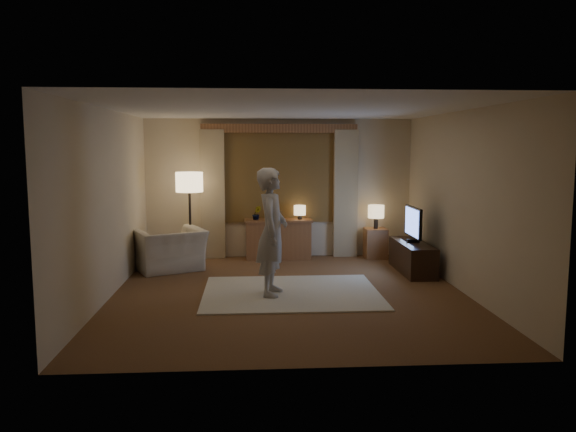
{
  "coord_description": "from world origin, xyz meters",
  "views": [
    {
      "loc": [
        -0.53,
        -7.82,
        2.09
      ],
      "look_at": [
        0.02,
        0.6,
        1.04
      ],
      "focal_mm": 35.0,
      "sensor_mm": 36.0,
      "label": 1
    }
  ],
  "objects": [
    {
      "name": "person",
      "position": [
        -0.25,
        -0.12,
        0.91
      ],
      "size": [
        0.54,
        0.71,
        1.78
      ],
      "primitive_type": "imported",
      "rotation": [
        0.0,
        0.0,
        1.39
      ],
      "color": "#B8B1AA",
      "rests_on": "rug"
    },
    {
      "name": "room",
      "position": [
        0.0,
        0.5,
        1.33
      ],
      "size": [
        5.04,
        5.54,
        2.64
      ],
      "color": "brown",
      "rests_on": "ground"
    },
    {
      "name": "floor_lamp",
      "position": [
        -1.62,
        2.14,
        1.38
      ],
      "size": [
        0.48,
        0.48,
        1.64
      ],
      "color": "black",
      "rests_on": "floor"
    },
    {
      "name": "sideboard",
      "position": [
        -0.03,
        2.5,
        0.35
      ],
      "size": [
        1.2,
        0.4,
        0.7
      ],
      "primitive_type": "cube",
      "color": "brown",
      "rests_on": "floor"
    },
    {
      "name": "plant",
      "position": [
        -0.43,
        2.5,
        0.85
      ],
      "size": [
        0.17,
        0.13,
        0.3
      ],
      "primitive_type": "imported",
      "color": "#999999",
      "rests_on": "sideboard"
    },
    {
      "name": "table_lamp_sideboard",
      "position": [
        0.37,
        2.5,
        0.9
      ],
      "size": [
        0.22,
        0.22,
        0.3
      ],
      "color": "black",
      "rests_on": "sideboard"
    },
    {
      "name": "tv",
      "position": [
        2.15,
        1.23,
        0.83
      ],
      "size": [
        0.2,
        0.82,
        0.6
      ],
      "color": "black",
      "rests_on": "tv_stand"
    },
    {
      "name": "tv_stand",
      "position": [
        2.15,
        1.23,
        0.25
      ],
      "size": [
        0.45,
        1.4,
        0.5
      ],
      "primitive_type": "cube",
      "color": "black",
      "rests_on": "floor"
    },
    {
      "name": "picture_frame",
      "position": [
        -0.03,
        2.5,
        0.8
      ],
      "size": [
        0.16,
        0.02,
        0.2
      ],
      "primitive_type": "cube",
      "color": "brown",
      "rests_on": "sideboard"
    },
    {
      "name": "armchair",
      "position": [
        -1.92,
        1.63,
        0.35
      ],
      "size": [
        1.39,
        1.33,
        0.71
      ],
      "primitive_type": "imported",
      "rotation": [
        0.0,
        0.0,
        -2.69
      ],
      "color": "beige",
      "rests_on": "floor"
    },
    {
      "name": "side_table",
      "position": [
        1.8,
        2.45,
        0.28
      ],
      "size": [
        0.4,
        0.4,
        0.56
      ],
      "primitive_type": "cube",
      "color": "brown",
      "rests_on": "floor"
    },
    {
      "name": "rug",
      "position": [
        0.03,
        -0.01,
        0.01
      ],
      "size": [
        2.5,
        2.0,
        0.02
      ],
      "primitive_type": "cube",
      "color": "beige",
      "rests_on": "floor"
    },
    {
      "name": "table_lamp_side",
      "position": [
        1.8,
        2.45,
        0.87
      ],
      "size": [
        0.3,
        0.3,
        0.44
      ],
      "color": "black",
      "rests_on": "side_table"
    }
  ]
}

